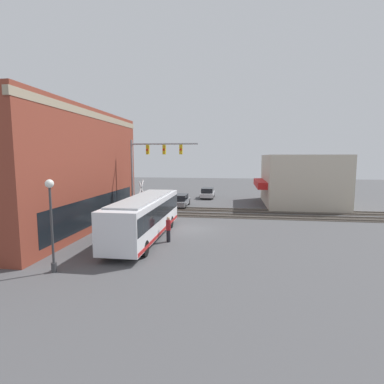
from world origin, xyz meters
name	(u,v)px	position (x,y,z in m)	size (l,w,h in m)	color
ground_plane	(190,229)	(0.00, 0.00, 0.00)	(120.00, 120.00, 0.00)	#4C4C4F
brick_building	(45,170)	(-1.11, 12.08, 4.93)	(18.54, 9.22, 9.86)	brown
shop_building	(300,180)	(14.78, -11.83, 3.11)	(11.10, 9.93, 6.23)	beige
city_bus	(145,216)	(-3.32, 2.80, 1.72)	(11.46, 2.59, 3.10)	silver
traffic_signal_gantry	(150,161)	(3.84, 4.39, 5.57)	(0.42, 6.56, 7.62)	gray
crossing_signal	(142,196)	(3.13, 5.11, 2.30)	(1.41, 1.18, 3.81)	gray
streetlamp	(51,217)	(-10.28, 5.64, 2.91)	(0.44, 0.44, 4.87)	#38383A
rail_track_near	(198,215)	(6.00, 0.00, 0.03)	(2.60, 60.00, 0.15)	#332D28
rail_track_far	(202,210)	(9.20, 0.00, 0.03)	(2.60, 60.00, 0.15)	#332D28
parked_car_grey	(180,201)	(11.14, 2.80, 0.69)	(4.74, 1.82, 1.48)	slate
parked_car_silver	(208,193)	(19.21, 0.20, 0.69)	(4.78, 1.82, 1.48)	#B7B7BC
pedestrian_near_bus	(168,229)	(-3.97, 0.92, 0.93)	(0.34, 0.34, 1.81)	black
pedestrian_at_crossing	(152,210)	(3.43, 4.13, 0.86)	(0.34, 0.34, 1.68)	black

